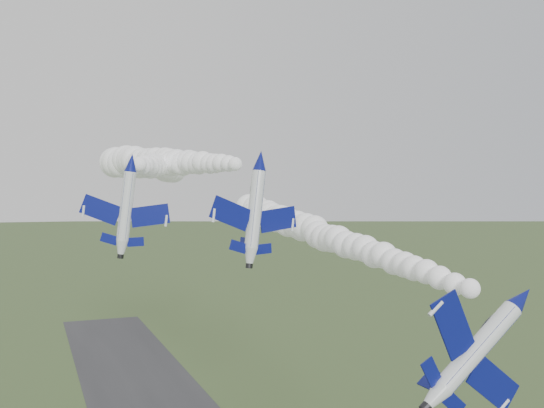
{
  "coord_description": "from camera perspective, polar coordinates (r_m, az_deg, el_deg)",
  "views": [
    {
      "loc": [
        -22.34,
        -47.93,
        40.97
      ],
      "look_at": [
        2.46,
        13.59,
        40.15
      ],
      "focal_mm": 40.0,
      "sensor_mm": 36.0,
      "label": 1
    }
  ],
  "objects": [
    {
      "name": "smoke_trail_jet_pair_right",
      "position": [
        100.46,
        -10.35,
        3.87
      ],
      "size": [
        16.02,
        54.67,
        5.94
      ],
      "primitive_type": null,
      "rotation": [
        0.0,
        0.0,
        0.19
      ],
      "color": "white"
    },
    {
      "name": "jet_pair_right",
      "position": [
        73.12,
        -1.07,
        4.14
      ],
      "size": [
        11.99,
        14.22,
        3.61
      ],
      "rotation": [
        0.0,
        0.12,
        0.19
      ],
      "color": "silver"
    },
    {
      "name": "smoke_trail_jet_pair_left",
      "position": [
        102.8,
        -10.4,
        3.42
      ],
      "size": [
        26.84,
        63.55,
        5.7
      ],
      "primitive_type": null,
      "rotation": [
        0.0,
        0.0,
        -0.33
      ],
      "color": "white"
    },
    {
      "name": "smoke_trail_jet_lead",
      "position": [
        82.29,
        4.76,
        -2.88
      ],
      "size": [
        6.68,
        66.1,
        5.0
      ],
      "primitive_type": null,
      "rotation": [
        0.0,
        0.0,
        0.03
      ],
      "color": "white"
    },
    {
      "name": "jet_pair_left",
      "position": [
        68.03,
        -13.1,
        3.84
      ],
      "size": [
        9.69,
        11.27,
        2.91
      ],
      "rotation": [
        0.0,
        0.12,
        -0.33
      ],
      "color": "silver"
    },
    {
      "name": "jet_lead",
      "position": [
        52.4,
        22.53,
        -8.2
      ],
      "size": [
        7.03,
        13.33,
        8.7
      ],
      "rotation": [
        0.0,
        0.9,
        0.03
      ],
      "color": "silver"
    }
  ]
}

